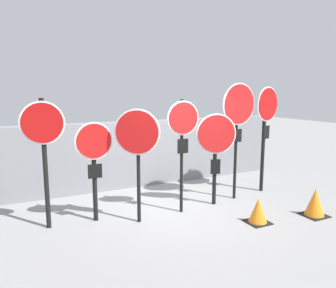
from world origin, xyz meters
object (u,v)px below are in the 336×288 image
at_px(stop_sign_0, 43,140).
at_px(stop_sign_5, 238,115).
at_px(stop_sign_2, 137,141).
at_px(traffic_cone_1, 258,211).
at_px(stop_sign_1, 94,155).
at_px(stop_sign_3, 183,132).
at_px(traffic_cone_0, 315,203).
at_px(stop_sign_4, 216,143).
at_px(stop_sign_6, 266,119).

relative_size(stop_sign_0, stop_sign_5, 0.89).
relative_size(stop_sign_2, stop_sign_5, 0.82).
xyz_separation_m(stop_sign_2, traffic_cone_1, (2.09, -1.03, -1.38)).
bearing_deg(traffic_cone_1, stop_sign_1, 152.40).
height_order(stop_sign_2, stop_sign_3, stop_sign_3).
distance_m(traffic_cone_0, traffic_cone_1, 1.32).
height_order(traffic_cone_0, traffic_cone_1, traffic_cone_0).
distance_m(stop_sign_0, stop_sign_4, 3.54).
height_order(stop_sign_3, traffic_cone_1, stop_sign_3).
bearing_deg(stop_sign_2, stop_sign_6, 41.98).
bearing_deg(stop_sign_6, stop_sign_1, 165.59).
bearing_deg(traffic_cone_1, stop_sign_5, 69.53).
bearing_deg(stop_sign_1, stop_sign_0, 178.15).
height_order(stop_sign_1, traffic_cone_1, stop_sign_1).
relative_size(stop_sign_5, traffic_cone_1, 5.54).
height_order(stop_sign_4, stop_sign_5, stop_sign_5).
xyz_separation_m(stop_sign_4, traffic_cone_1, (0.18, -1.22, -1.17)).
xyz_separation_m(stop_sign_2, stop_sign_3, (1.03, 0.11, 0.11)).
bearing_deg(stop_sign_3, stop_sign_6, 10.75).
xyz_separation_m(stop_sign_5, traffic_cone_1, (-0.50, -1.35, -1.77)).
bearing_deg(traffic_cone_0, traffic_cone_1, 169.80).
bearing_deg(stop_sign_0, stop_sign_4, 4.47).
bearing_deg(traffic_cone_1, stop_sign_2, 153.83).
relative_size(stop_sign_1, traffic_cone_1, 4.01).
height_order(stop_sign_0, stop_sign_5, stop_sign_5).
height_order(stop_sign_0, stop_sign_1, stop_sign_0).
distance_m(stop_sign_2, traffic_cone_1, 2.71).
height_order(stop_sign_6, traffic_cone_1, stop_sign_6).
bearing_deg(traffic_cone_1, stop_sign_4, 98.55).
distance_m(stop_sign_1, stop_sign_5, 3.39).
relative_size(stop_sign_2, stop_sign_4, 1.08).
distance_m(stop_sign_4, stop_sign_6, 1.77).
xyz_separation_m(stop_sign_0, stop_sign_5, (4.21, -0.16, 0.33)).
bearing_deg(traffic_cone_0, stop_sign_1, 157.48).
xyz_separation_m(stop_sign_5, stop_sign_6, (1.00, 0.18, -0.16)).
xyz_separation_m(stop_sign_1, stop_sign_3, (1.75, -0.34, 0.39)).
bearing_deg(stop_sign_5, traffic_cone_0, -69.44).
distance_m(stop_sign_3, stop_sign_6, 2.60).
distance_m(stop_sign_2, stop_sign_6, 3.64).
distance_m(stop_sign_4, traffic_cone_1, 1.70).
bearing_deg(stop_sign_4, stop_sign_6, 28.82).
relative_size(stop_sign_1, stop_sign_3, 0.83).
bearing_deg(stop_sign_0, traffic_cone_1, -13.05).
distance_m(stop_sign_1, stop_sign_6, 4.35).
distance_m(stop_sign_5, stop_sign_6, 1.03).
distance_m(stop_sign_5, traffic_cone_0, 2.47).
relative_size(stop_sign_4, stop_sign_5, 0.76).
bearing_deg(stop_sign_0, stop_sign_2, -7.53).
relative_size(stop_sign_3, traffic_cone_0, 4.16).
bearing_deg(traffic_cone_0, stop_sign_6, 83.22).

